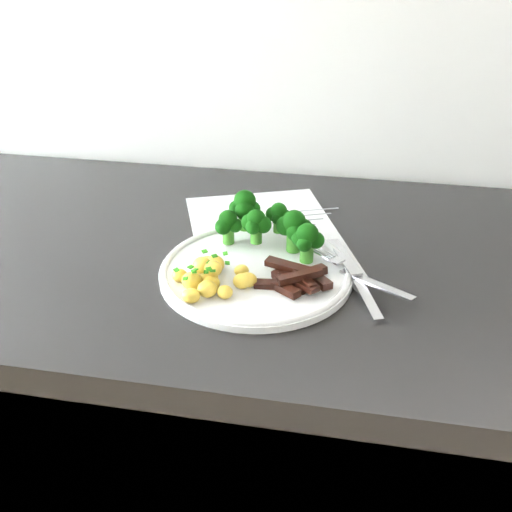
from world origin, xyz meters
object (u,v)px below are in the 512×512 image
Objects in this scene: counter at (242,464)px; beef_strips at (297,278)px; potatoes at (210,276)px; fork at (361,276)px; broccoli at (271,223)px; recipe_paper at (267,235)px; plate at (256,270)px; knife at (359,286)px.

beef_strips reaches higher than counter.
potatoes is 0.20m from fork.
counter is 23.83× the size of beef_strips.
broccoli is 1.56× the size of beef_strips.
recipe_paper is 1.41× the size of plate.
broccoli is 0.16m from knife.
recipe_paper is at bearing 138.00° from knife.
broccoli reaches higher than fork.
fork is (0.19, 0.04, -0.00)m from potatoes.
beef_strips reaches higher than plate.
recipe_paper is 0.11m from plate.
counter is at bearing -121.76° from recipe_paper.
beef_strips is at bearing -62.33° from broccoli.
potatoes is 0.11m from beef_strips.
fork is at bearing -28.00° from broccoli.
broccoli is 0.13m from potatoes.
counter is 0.49m from beef_strips.
plate is at bearing -57.78° from counter.
plate is 0.14m from fork.
plate is at bearing -98.30° from broccoli.
knife is at bearing 9.54° from potatoes.
broccoli is (0.01, -0.05, 0.05)m from recipe_paper.
counter is 6.53× the size of recipe_paper.
knife is at bearing -5.98° from plate.
fork reaches higher than counter.
recipe_paper is 0.17m from potatoes.
plate is 0.07m from potatoes.
recipe_paper is 2.58× the size of fork.
potatoes is (-0.01, -0.11, 0.47)m from counter.
fork is at bearing 15.98° from beef_strips.
counter is 16.83× the size of fork.
beef_strips is 0.08m from knife.
broccoli is (0.05, 0.00, 0.50)m from counter.
knife is (0.08, 0.01, -0.01)m from beef_strips.
beef_strips is at bearing 9.59° from potatoes.
recipe_paper is at bearing 113.81° from beef_strips.
potatoes is (-0.06, -0.11, -0.03)m from broccoli.
fork is at bearing -19.99° from counter.
potatoes is at bearing -170.41° from beef_strips.
broccoli reaches higher than beef_strips.
fork is at bearing 12.36° from potatoes.
plate is 2.59× the size of beef_strips.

